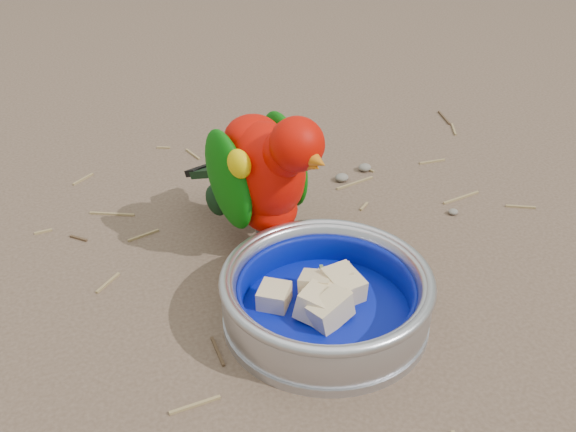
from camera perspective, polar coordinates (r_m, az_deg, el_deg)
name	(u,v)px	position (r m, az deg, el deg)	size (l,w,h in m)	color
ground	(325,298)	(0.74, 3.29, -7.32)	(60.00, 60.00, 0.00)	brown
food_bowl	(325,314)	(0.70, 3.35, -8.72)	(0.22, 0.22, 0.02)	#B2B2BA
bowl_wall	(326,293)	(0.68, 3.43, -6.82)	(0.22, 0.22, 0.04)	#B2B2BA
fruit_wedges	(326,298)	(0.69, 3.41, -7.27)	(0.13, 0.13, 0.03)	beige
lory_parrot	(265,183)	(0.76, -2.04, 2.92)	(0.11, 0.24, 0.19)	#BD0900
ground_debris	(353,281)	(0.76, 5.76, -5.79)	(0.90, 0.80, 0.01)	olive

